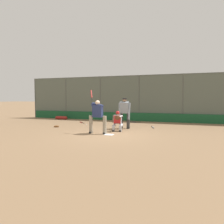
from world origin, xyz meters
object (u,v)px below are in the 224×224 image
object	(u,v)px
baseball_loose	(87,125)
batter_at_plate	(98,115)
umpire_home	(125,112)
spare_bat_by_padding	(134,122)
spare_bat_near_backstop	(153,127)
catcher_behind_plate	(117,121)
fielding_glove_on_dirt	(57,126)
spare_bat_third_base_side	(81,122)
equipment_bag_dugout_side	(61,118)

from	to	relation	value
baseball_loose	batter_at_plate	bearing A→B (deg)	125.10
umpire_home	batter_at_plate	bearing A→B (deg)	64.60
umpire_home	baseball_loose	world-z (taller)	umpire_home
spare_bat_by_padding	batter_at_plate	bearing A→B (deg)	66.17
spare_bat_near_backstop	spare_bat_by_padding	bearing A→B (deg)	-161.70
umpire_home	baseball_loose	size ratio (longest dim) A/B	24.29
catcher_behind_plate	spare_bat_by_padding	bearing A→B (deg)	-95.36
fielding_glove_on_dirt	baseball_loose	size ratio (longest dim) A/B	4.26
baseball_loose	spare_bat_third_base_side	bearing A→B (deg)	-50.21
catcher_behind_plate	fielding_glove_on_dirt	bearing A→B (deg)	-11.57
spare_bat_by_padding	spare_bat_third_base_side	world-z (taller)	same
umpire_home	equipment_bag_dugout_side	xyz separation A→B (m)	(6.53, -3.53, -0.83)
umpire_home	spare_bat_third_base_side	world-z (taller)	umpire_home
fielding_glove_on_dirt	equipment_bag_dugout_side	xyz separation A→B (m)	(2.42, -4.35, 0.08)
umpire_home	equipment_bag_dugout_side	distance (m)	7.47
catcher_behind_plate	fielding_glove_on_dirt	size ratio (longest dim) A/B	3.47
catcher_behind_plate	spare_bat_by_padding	world-z (taller)	catcher_behind_plate
spare_bat_near_backstop	equipment_bag_dugout_side	distance (m)	8.51
spare_bat_third_base_side	fielding_glove_on_dirt	xyz separation A→B (m)	(0.36, 2.63, 0.02)
baseball_loose	fielding_glove_on_dirt	bearing A→B (deg)	48.16
catcher_behind_plate	spare_bat_third_base_side	bearing A→B (deg)	-45.97
baseball_loose	umpire_home	bearing A→B (deg)	166.87
fielding_glove_on_dirt	equipment_bag_dugout_side	size ratio (longest dim) A/B	0.28
spare_bat_third_base_side	fielding_glove_on_dirt	world-z (taller)	fielding_glove_on_dirt
spare_bat_near_backstop	fielding_glove_on_dirt	bearing A→B (deg)	-91.50
umpire_home	spare_bat_by_padding	distance (m)	3.43
umpire_home	fielding_glove_on_dirt	size ratio (longest dim) A/B	5.71
spare_bat_near_backstop	equipment_bag_dugout_side	size ratio (longest dim) A/B	0.78
spare_bat_third_base_side	fielding_glove_on_dirt	size ratio (longest dim) A/B	2.02
batter_at_plate	umpire_home	world-z (taller)	batter_at_plate
equipment_bag_dugout_side	spare_bat_by_padding	bearing A→B (deg)	177.82
fielding_glove_on_dirt	batter_at_plate	bearing A→B (deg)	157.46
spare_bat_third_base_side	equipment_bag_dugout_side	distance (m)	3.27
spare_bat_near_backstop	spare_bat_third_base_side	distance (m)	5.39
catcher_behind_plate	spare_bat_third_base_side	size ratio (longest dim) A/B	1.72
batter_at_plate	spare_bat_third_base_side	size ratio (longest dim) A/B	3.49
batter_at_plate	spare_bat_near_backstop	bearing A→B (deg)	-127.46
spare_bat_by_padding	spare_bat_third_base_side	size ratio (longest dim) A/B	1.24
equipment_bag_dugout_side	batter_at_plate	bearing A→B (deg)	135.08
baseball_loose	spare_bat_by_padding	bearing A→B (deg)	-134.00
batter_at_plate	spare_bat_near_backstop	distance (m)	3.93
spare_bat_by_padding	fielding_glove_on_dirt	xyz separation A→B (m)	(3.86, 4.11, 0.02)
spare_bat_near_backstop	catcher_behind_plate	bearing A→B (deg)	-57.73
baseball_loose	equipment_bag_dugout_side	world-z (taller)	equipment_bag_dugout_side
umpire_home	equipment_bag_dugout_side	size ratio (longest dim) A/B	1.57
spare_bat_by_padding	baseball_loose	size ratio (longest dim) A/B	10.65
batter_at_plate	fielding_glove_on_dirt	distance (m)	3.70
catcher_behind_plate	spare_bat_by_padding	distance (m)	4.43
spare_bat_near_backstop	umpire_home	bearing A→B (deg)	-79.43
batter_at_plate	spare_bat_near_backstop	world-z (taller)	batter_at_plate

